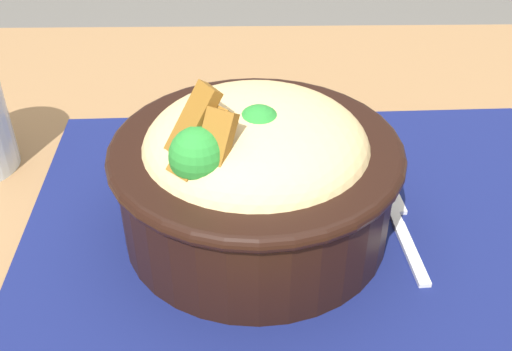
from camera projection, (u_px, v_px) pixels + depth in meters
name	position (u px, v px, depth m)	size (l,w,h in m)	color
table	(299.00, 267.00, 0.56)	(1.21, 0.79, 0.71)	olive
placemat	(314.00, 215.00, 0.49)	(0.46, 0.33, 0.00)	#11194C
bowl	(255.00, 170.00, 0.45)	(0.22, 0.22, 0.14)	black
fork	(397.00, 221.00, 0.48)	(0.02, 0.13, 0.00)	silver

